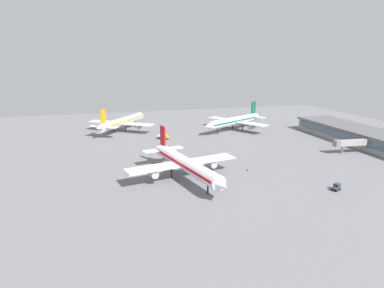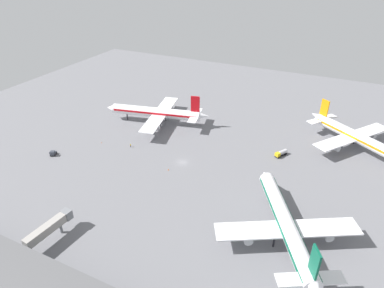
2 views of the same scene
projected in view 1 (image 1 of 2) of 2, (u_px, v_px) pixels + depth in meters
ground at (225, 153)px, 158.37m from camera, size 288.00×288.00×0.00m
terminal_building at (365, 137)px, 174.66m from camera, size 92.70×22.39×7.77m
airplane_at_gate at (185, 163)px, 122.56m from camera, size 54.81×44.60×16.83m
airplane_taxiing at (122, 122)px, 206.16m from camera, size 46.55×39.38×16.54m
airplane_distant at (235, 121)px, 208.65m from camera, size 41.91×50.16×16.73m
baggage_tug at (336, 187)px, 112.90m from camera, size 3.23×3.69×2.30m
fuel_truck at (163, 137)px, 186.15m from camera, size 4.74×6.42×2.50m
ground_crew_worker at (248, 169)px, 132.34m from camera, size 0.44×0.57×1.67m
jet_bridge at (349, 143)px, 156.69m from camera, size 4.29×16.53×6.74m
safety_cone_near_gate at (242, 153)px, 157.99m from camera, size 0.44×0.44×0.60m
safety_cone_mid_apron at (272, 182)px, 119.64m from camera, size 0.44×0.44×0.60m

